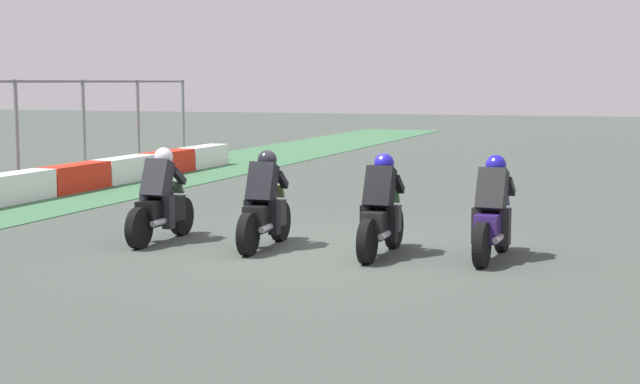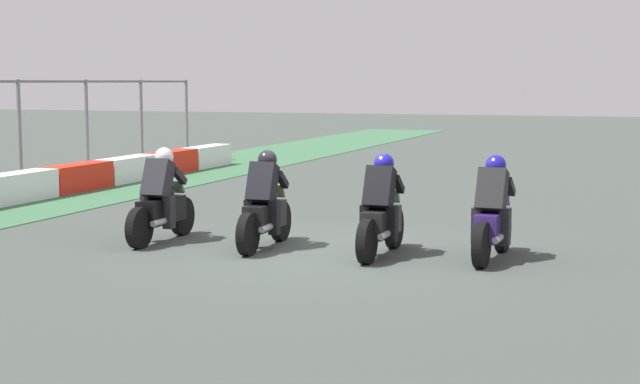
{
  "view_description": "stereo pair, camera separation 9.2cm",
  "coord_description": "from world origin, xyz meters",
  "views": [
    {
      "loc": [
        -13.48,
        -4.84,
        2.56
      ],
      "look_at": [
        0.09,
        -0.07,
        0.9
      ],
      "focal_mm": 53.9,
      "sensor_mm": 36.0,
      "label": 1
    },
    {
      "loc": [
        -13.45,
        -4.93,
        2.56
      ],
      "look_at": [
        0.09,
        -0.07,
        0.9
      ],
      "focal_mm": 53.9,
      "sensor_mm": 36.0,
      "label": 2
    }
  ],
  "objects": [
    {
      "name": "ground_plane",
      "position": [
        0.0,
        0.0,
        0.0
      ],
      "size": [
        120.0,
        120.0,
        0.0
      ],
      "primitive_type": "plane",
      "color": "#404842"
    },
    {
      "name": "rider_lane_a",
      "position": [
        0.25,
        -2.66,
        0.62
      ],
      "size": [
        2.04,
        0.55,
        1.51
      ],
      "rotation": [
        0.0,
        0.0,
        -0.05
      ],
      "color": "black",
      "rests_on": "ground_plane"
    },
    {
      "name": "rider_lane_b",
      "position": [
        0.01,
        -1.06,
        0.62
      ],
      "size": [
        2.04,
        0.54,
        1.51
      ],
      "rotation": [
        0.0,
        0.0,
        -0.01
      ],
      "color": "black",
      "rests_on": "ground_plane"
    },
    {
      "name": "rider_lane_c",
      "position": [
        0.04,
        0.81,
        0.62
      ],
      "size": [
        2.04,
        0.55,
        1.51
      ],
      "rotation": [
        0.0,
        0.0,
        0.03
      ],
      "color": "black",
      "rests_on": "ground_plane"
    },
    {
      "name": "rider_lane_d",
      "position": [
        0.04,
        2.61,
        0.62
      ],
      "size": [
        2.04,
        0.54,
        1.51
      ],
      "rotation": [
        0.0,
        0.0,
        0.0
      ],
      "color": "black",
      "rests_on": "ground_plane"
    }
  ]
}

